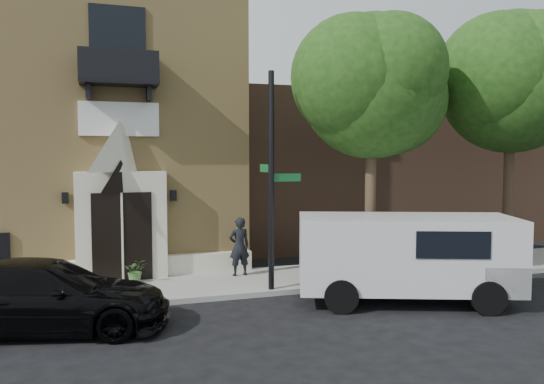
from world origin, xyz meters
The scene contains 13 objects.
ground centered at (0.00, 0.00, 0.00)m, with size 120.00×120.00×0.00m, color black.
sidewalk centered at (1.00, 1.50, 0.07)m, with size 42.00×3.00×0.15m, color gray.
church centered at (-2.99, 7.95, 4.63)m, with size 12.20×11.01×9.30m.
neighbour_building centered at (12.00, 9.00, 3.20)m, with size 18.00×8.00×6.40m, color brown.
street_tree_left centered at (6.03, 0.35, 5.87)m, with size 4.97×4.38×7.77m.
street_tree_mid centered at (11.03, 0.35, 6.20)m, with size 5.21×4.64×8.25m.
black_sedan centered at (-2.78, -1.15, 0.78)m, with size 2.17×5.35×1.55m, color black.
cargo_van centered at (6.12, -1.68, 1.26)m, with size 5.91×3.97×2.25m.
street_sign centered at (2.86, 0.22, 3.14)m, with size 0.95×0.95×5.94m.
fire_hydrant centered at (6.37, 0.20, 0.58)m, with size 0.50×0.40×0.87m.
dumpster centered at (8.59, 0.69, 0.83)m, with size 2.07×1.18×1.35m.
planter centered at (-0.65, 2.17, 0.49)m, with size 0.62×0.53×0.68m, color #487138.
pedestrian_near centered at (2.42, 2.09, 1.05)m, with size 0.66×0.43×1.80m, color black.
Camera 1 is at (-1.59, -13.46, 3.84)m, focal length 35.00 mm.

